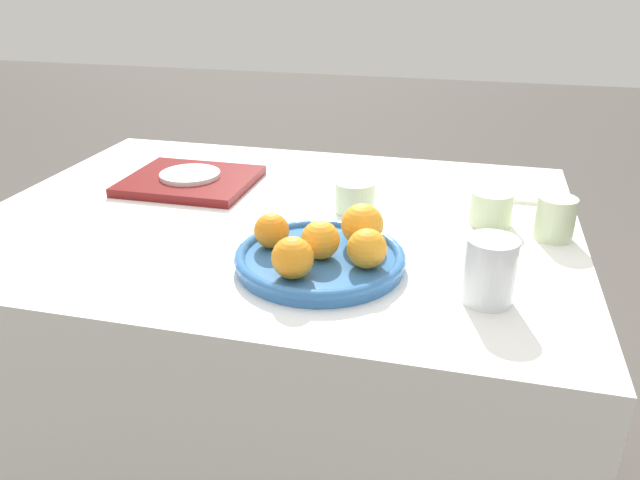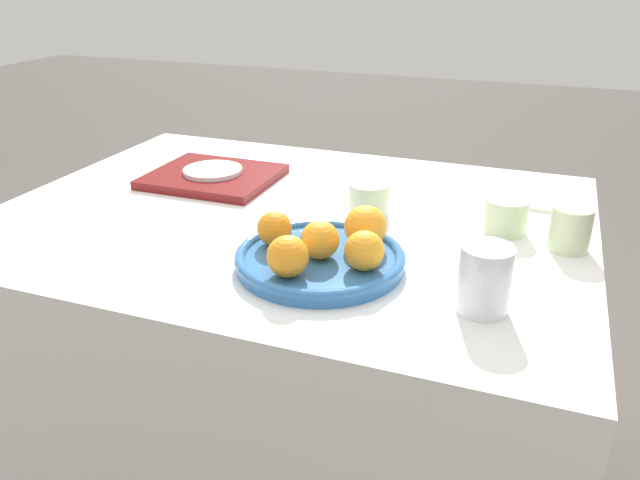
% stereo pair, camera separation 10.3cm
% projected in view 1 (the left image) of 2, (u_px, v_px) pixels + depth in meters
% --- Properties ---
extents(table, '(1.19, 0.90, 0.76)m').
position_uv_depth(table, '(281.00, 368.00, 1.43)').
color(table, white).
rests_on(table, ground_plane).
extents(fruit_platter, '(0.29, 0.29, 0.03)m').
position_uv_depth(fruit_platter, '(320.00, 259.00, 1.05)').
color(fruit_platter, '#336BAD').
rests_on(fruit_platter, table).
extents(orange_0, '(0.06, 0.06, 0.06)m').
position_uv_depth(orange_0, '(320.00, 240.00, 1.03)').
color(orange_0, orange).
rests_on(orange_0, fruit_platter).
extents(orange_1, '(0.06, 0.06, 0.06)m').
position_uv_depth(orange_1, '(272.00, 231.00, 1.07)').
color(orange_1, orange).
rests_on(orange_1, fruit_platter).
extents(orange_2, '(0.07, 0.07, 0.07)m').
position_uv_depth(orange_2, '(293.00, 258.00, 0.96)').
color(orange_2, orange).
rests_on(orange_2, fruit_platter).
extents(orange_3, '(0.07, 0.07, 0.07)m').
position_uv_depth(orange_3, '(362.00, 225.00, 1.07)').
color(orange_3, orange).
rests_on(orange_3, fruit_platter).
extents(orange_4, '(0.06, 0.06, 0.06)m').
position_uv_depth(orange_4, '(367.00, 248.00, 1.00)').
color(orange_4, orange).
rests_on(orange_4, fruit_platter).
extents(water_glass, '(0.08, 0.08, 0.10)m').
position_uv_depth(water_glass, '(490.00, 271.00, 0.93)').
color(water_glass, silver).
rests_on(water_glass, table).
extents(serving_tray, '(0.28, 0.24, 0.02)m').
position_uv_depth(serving_tray, '(191.00, 181.00, 1.43)').
color(serving_tray, maroon).
rests_on(serving_tray, table).
extents(side_plate, '(0.14, 0.14, 0.01)m').
position_uv_depth(side_plate, '(190.00, 175.00, 1.42)').
color(side_plate, white).
rests_on(side_plate, serving_tray).
extents(cup_0, '(0.08, 0.08, 0.06)m').
position_uv_depth(cup_0, '(355.00, 197.00, 1.27)').
color(cup_0, beige).
rests_on(cup_0, table).
extents(cup_1, '(0.08, 0.08, 0.07)m').
position_uv_depth(cup_1, '(491.00, 208.00, 1.21)').
color(cup_1, beige).
rests_on(cup_1, table).
extents(cup_2, '(0.07, 0.07, 0.08)m').
position_uv_depth(cup_2, '(555.00, 218.00, 1.15)').
color(cup_2, beige).
rests_on(cup_2, table).
extents(napkin, '(0.13, 0.13, 0.01)m').
position_uv_depth(napkin, '(511.00, 191.00, 1.38)').
color(napkin, silver).
rests_on(napkin, table).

